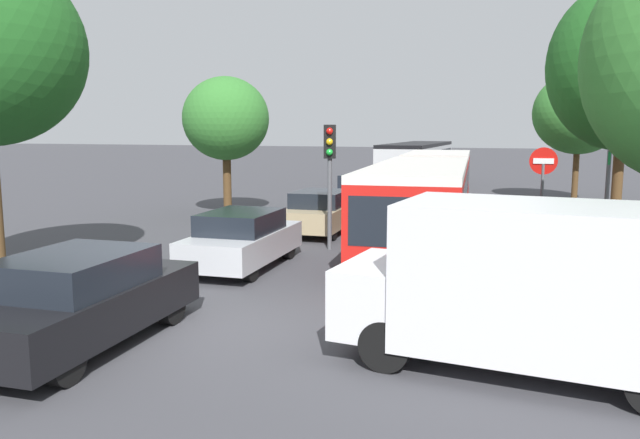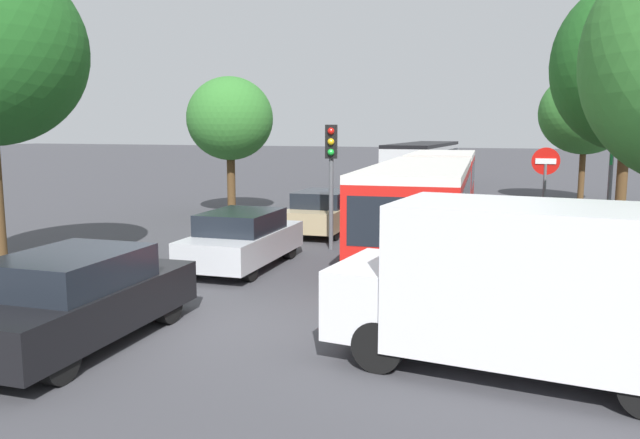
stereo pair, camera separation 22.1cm
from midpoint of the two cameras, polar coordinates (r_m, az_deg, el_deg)
ground_plane at (r=10.64m, az=-9.11°, el=-9.85°), size 200.00×200.00×0.00m
articulated_bus at (r=20.29m, az=10.46°, el=2.71°), size 3.71×16.03×2.36m
city_bus_rear at (r=37.70m, az=9.60°, el=5.35°), size 2.61×11.37×2.44m
queued_car_black at (r=10.23m, az=-20.82°, el=-6.75°), size 1.94×4.26×1.46m
queued_car_silver at (r=14.96m, az=-6.65°, el=-1.77°), size 1.82×4.00×1.37m
queued_car_tan at (r=19.78m, az=0.67°, el=0.73°), size 1.80×3.94×1.35m
queued_car_navy at (r=25.38m, az=4.72°, el=2.53°), size 1.97×4.31×1.48m
white_van at (r=8.90m, az=19.44°, el=-5.55°), size 5.16×2.42×2.31m
traffic_light at (r=16.85m, az=1.41°, el=5.60°), size 0.37×0.39×3.40m
no_entry_sign at (r=17.11m, az=20.19°, el=3.04°), size 0.70×0.08×2.82m
direction_sign_post at (r=16.41m, az=25.46°, el=4.96°), size 0.20×1.40×3.60m
tree_left_mid at (r=23.97m, az=-7.89°, el=8.92°), size 3.25×3.25×5.23m
tree_right_mid at (r=20.83m, az=26.52°, el=12.16°), size 4.46×4.46×7.64m
tree_right_far at (r=29.86m, az=23.44°, el=8.77°), size 3.94×3.94×5.79m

